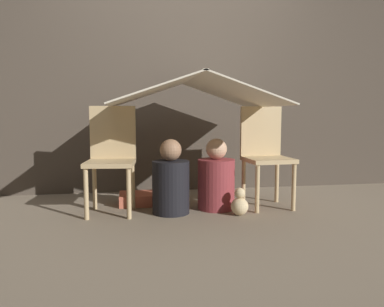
{
  "coord_description": "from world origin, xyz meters",
  "views": [
    {
      "loc": [
        -0.51,
        -2.92,
        0.81
      ],
      "look_at": [
        0.0,
        0.12,
        0.48
      ],
      "focal_mm": 35.0,
      "sensor_mm": 36.0,
      "label": 1
    }
  ],
  "objects": [
    {
      "name": "person_second",
      "position": [
        0.21,
        0.14,
        0.25
      ],
      "size": [
        0.31,
        0.31,
        0.6
      ],
      "color": "maroon",
      "rests_on": "ground_plane"
    },
    {
      "name": "wall_back",
      "position": [
        0.0,
        1.0,
        1.25
      ],
      "size": [
        7.0,
        0.05,
        2.5
      ],
      "color": "#4C4238",
      "rests_on": "ground_plane"
    },
    {
      "name": "ground_plane",
      "position": [
        0.0,
        0.0,
        0.0
      ],
      "size": [
        8.8,
        8.8,
        0.0
      ],
      "primitive_type": "plane",
      "color": "gray"
    },
    {
      "name": "floor_cushion",
      "position": [
        -0.42,
        0.41,
        0.05
      ],
      "size": [
        0.37,
        0.29,
        0.1
      ],
      "color": "#CC664C",
      "rests_on": "ground_plane"
    },
    {
      "name": "plush_toy",
      "position": [
        0.35,
        -0.09,
        0.09
      ],
      "size": [
        0.14,
        0.14,
        0.22
      ],
      "color": "beige",
      "rests_on": "ground_plane"
    },
    {
      "name": "person_front",
      "position": [
        -0.18,
        0.06,
        0.25
      ],
      "size": [
        0.3,
        0.3,
        0.61
      ],
      "color": "black",
      "rests_on": "ground_plane"
    },
    {
      "name": "chair_right",
      "position": [
        0.66,
        0.19,
        0.48
      ],
      "size": [
        0.4,
        0.4,
        0.88
      ],
      "rotation": [
        0.0,
        0.0,
        0.05
      ],
      "color": "#D1B27F",
      "rests_on": "ground_plane"
    },
    {
      "name": "sheet_canopy",
      "position": [
        0.0,
        0.12,
        0.99
      ],
      "size": [
        1.34,
        1.15,
        0.24
      ],
      "color": "silver"
    },
    {
      "name": "chair_left",
      "position": [
        -0.66,
        0.19,
        0.48
      ],
      "size": [
        0.42,
        0.42,
        0.88
      ],
      "rotation": [
        0.0,
        0.0,
        -0.11
      ],
      "color": "#D1B27F",
      "rests_on": "ground_plane"
    }
  ]
}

